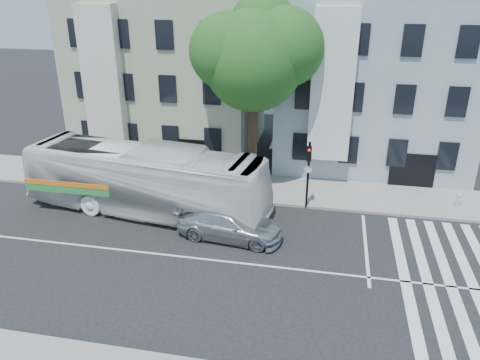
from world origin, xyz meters
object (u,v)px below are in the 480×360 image
(sedan, at_px, (230,224))
(fire_hydrant, at_px, (458,200))
(bus, at_px, (145,180))
(traffic_signal, at_px, (308,167))

(sedan, distance_m, fire_hydrant, 12.87)
(bus, distance_m, traffic_signal, 8.68)
(bus, bearing_deg, fire_hydrant, -69.39)
(sedan, relative_size, traffic_signal, 1.34)
(sedan, relative_size, fire_hydrant, 7.15)
(sedan, height_order, traffic_signal, traffic_signal)
(bus, distance_m, fire_hydrant, 17.07)
(traffic_signal, bearing_deg, bus, -173.65)
(bus, height_order, traffic_signal, traffic_signal)
(sedan, bearing_deg, traffic_signal, -35.88)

